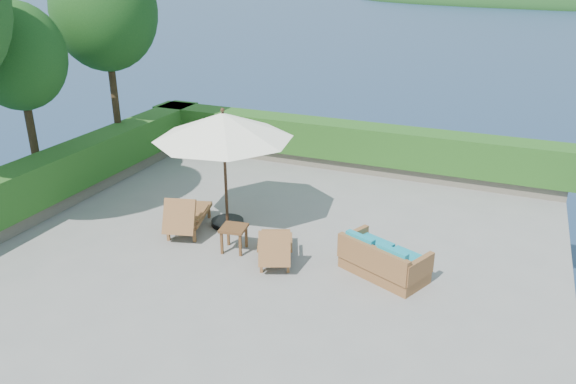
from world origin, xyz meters
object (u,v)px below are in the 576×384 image
at_px(lounge_right, 275,246).
at_px(patio_umbrella, 223,127).
at_px(side_table, 234,231).
at_px(wicker_loveseat, 382,261).
at_px(lounge_left, 187,215).

bearing_deg(lounge_right, patio_umbrella, 123.39).
height_order(side_table, wicker_loveseat, wicker_loveseat).
xyz_separation_m(patio_umbrella, lounge_left, (-0.65, -0.66, -1.92)).
distance_m(lounge_left, lounge_right, 2.41).
relative_size(lounge_right, side_table, 2.77).
bearing_deg(side_table, lounge_left, 164.51).
xyz_separation_m(side_table, wicker_loveseat, (3.10, 0.19, -0.13)).
relative_size(patio_umbrella, lounge_left, 2.05).
distance_m(lounge_left, wicker_loveseat, 4.48).
xyz_separation_m(lounge_right, wicker_loveseat, (2.11, 0.30, -0.05)).
distance_m(lounge_right, wicker_loveseat, 2.13).
height_order(lounge_right, wicker_loveseat, lounge_right).
bearing_deg(lounge_right, side_table, 150.98).
height_order(lounge_left, side_table, lounge_left).
xyz_separation_m(patio_umbrella, wicker_loveseat, (3.82, -0.85, -2.01)).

